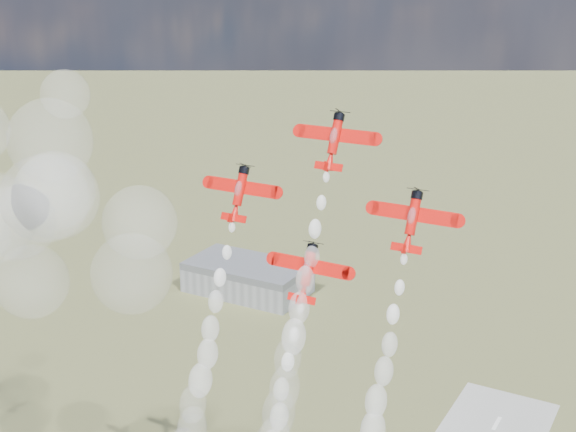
# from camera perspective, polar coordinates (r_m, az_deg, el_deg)

# --- Properties ---
(hangar) EXTENTS (50.00, 28.00, 13.00)m
(hangar) POSITION_cam_1_polar(r_m,az_deg,el_deg) (341.08, -2.89, -4.37)
(hangar) COLOR gray
(hangar) RESTS_ON ground
(plane_lead) EXTENTS (13.40, 6.53, 8.97)m
(plane_lead) POSITION_cam_1_polar(r_m,az_deg,el_deg) (127.31, 3.32, 5.43)
(plane_lead) COLOR red
(plane_lead) RESTS_ON ground
(plane_left) EXTENTS (13.40, 6.53, 8.97)m
(plane_left) POSITION_cam_1_polar(r_m,az_deg,el_deg) (133.03, -3.47, 1.71)
(plane_left) COLOR red
(plane_left) RESTS_ON ground
(plane_right) EXTENTS (13.40, 6.53, 8.97)m
(plane_right) POSITION_cam_1_polar(r_m,az_deg,el_deg) (120.29, 8.83, -0.26)
(plane_right) COLOR red
(plane_right) RESTS_ON ground
(plane_slot) EXTENTS (13.40, 6.53, 8.97)m
(plane_slot) POSITION_cam_1_polar(r_m,az_deg,el_deg) (125.41, 1.40, -3.95)
(plane_slot) COLOR red
(plane_slot) RESTS_ON ground
(smoke_trail_lead) EXTENTS (5.69, 21.16, 41.27)m
(smoke_trail_lead) POSITION_cam_1_polar(r_m,az_deg,el_deg) (126.56, -0.25, -11.95)
(smoke_trail_lead) COLOR white
(smoke_trail_lead) RESTS_ON plane_lead
(smoke_trail_left) EXTENTS (5.51, 20.70, 40.80)m
(smoke_trail_left) POSITION_cam_1_polar(r_m,az_deg,el_deg) (135.32, -7.06, -14.56)
(smoke_trail_left) COLOR white
(smoke_trail_left) RESTS_ON plane_left
(drifted_smoke_cloud) EXTENTS (67.48, 35.89, 50.15)m
(drifted_smoke_cloud) POSITION_cam_1_polar(r_m,az_deg,el_deg) (172.16, -17.61, 0.82)
(drifted_smoke_cloud) COLOR white
(drifted_smoke_cloud) RESTS_ON ground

